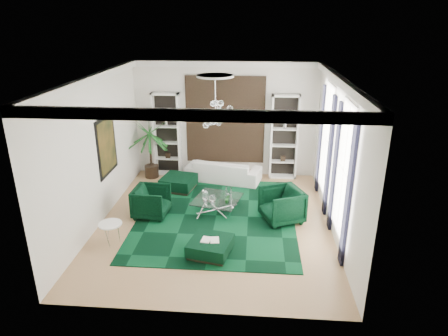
# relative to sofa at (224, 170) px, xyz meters

# --- Properties ---
(floor) EXTENTS (6.00, 7.00, 0.02)m
(floor) POSITION_rel_sofa_xyz_m (0.00, -2.85, -0.36)
(floor) COLOR tan
(floor) RESTS_ON ground
(ceiling) EXTENTS (6.00, 7.00, 0.02)m
(ceiling) POSITION_rel_sofa_xyz_m (0.00, -2.85, 3.46)
(ceiling) COLOR white
(ceiling) RESTS_ON ground
(wall_back) EXTENTS (6.00, 0.02, 3.80)m
(wall_back) POSITION_rel_sofa_xyz_m (0.00, 0.66, 1.55)
(wall_back) COLOR silver
(wall_back) RESTS_ON ground
(wall_front) EXTENTS (6.00, 0.02, 3.80)m
(wall_front) POSITION_rel_sofa_xyz_m (0.00, -6.36, 1.55)
(wall_front) COLOR silver
(wall_front) RESTS_ON ground
(wall_left) EXTENTS (0.02, 7.00, 3.80)m
(wall_left) POSITION_rel_sofa_xyz_m (-3.01, -2.85, 1.55)
(wall_left) COLOR silver
(wall_left) RESTS_ON ground
(wall_right) EXTENTS (0.02, 7.00, 3.80)m
(wall_right) POSITION_rel_sofa_xyz_m (3.01, -2.85, 1.55)
(wall_right) COLOR silver
(wall_right) RESTS_ON ground
(crown_molding) EXTENTS (6.00, 7.00, 0.18)m
(crown_molding) POSITION_rel_sofa_xyz_m (0.00, -2.85, 3.35)
(crown_molding) COLOR white
(crown_molding) RESTS_ON ceiling
(ceiling_medallion) EXTENTS (0.90, 0.90, 0.05)m
(ceiling_medallion) POSITION_rel_sofa_xyz_m (0.00, -2.55, 3.42)
(ceiling_medallion) COLOR white
(ceiling_medallion) RESTS_ON ceiling
(tapestry) EXTENTS (2.50, 0.06, 2.80)m
(tapestry) POSITION_rel_sofa_xyz_m (0.00, 0.61, 1.55)
(tapestry) COLOR black
(tapestry) RESTS_ON wall_back
(shelving_left) EXTENTS (0.90, 0.38, 2.80)m
(shelving_left) POSITION_rel_sofa_xyz_m (-1.95, 0.46, 1.05)
(shelving_left) COLOR white
(shelving_left) RESTS_ON floor
(shelving_right) EXTENTS (0.90, 0.38, 2.80)m
(shelving_right) POSITION_rel_sofa_xyz_m (1.95, 0.46, 1.05)
(shelving_right) COLOR white
(shelving_right) RESTS_ON floor
(painting) EXTENTS (0.04, 1.30, 1.60)m
(painting) POSITION_rel_sofa_xyz_m (-2.97, -2.25, 1.50)
(painting) COLOR black
(painting) RESTS_ON wall_left
(window_near) EXTENTS (0.03, 1.10, 2.90)m
(window_near) POSITION_rel_sofa_xyz_m (2.99, -3.75, 1.55)
(window_near) COLOR white
(window_near) RESTS_ON wall_right
(curtain_near_a) EXTENTS (0.07, 0.30, 3.25)m
(curtain_near_a) POSITION_rel_sofa_xyz_m (2.96, -4.53, 1.30)
(curtain_near_a) COLOR black
(curtain_near_a) RESTS_ON floor
(curtain_near_b) EXTENTS (0.07, 0.30, 3.25)m
(curtain_near_b) POSITION_rel_sofa_xyz_m (2.96, -2.97, 1.30)
(curtain_near_b) COLOR black
(curtain_near_b) RESTS_ON floor
(window_far) EXTENTS (0.03, 1.10, 2.90)m
(window_far) POSITION_rel_sofa_xyz_m (2.99, -1.35, 1.55)
(window_far) COLOR white
(window_far) RESTS_ON wall_right
(curtain_far_a) EXTENTS (0.07, 0.30, 3.25)m
(curtain_far_a) POSITION_rel_sofa_xyz_m (2.96, -2.13, 1.30)
(curtain_far_a) COLOR black
(curtain_far_a) RESTS_ON floor
(curtain_far_b) EXTENTS (0.07, 0.30, 3.25)m
(curtain_far_b) POSITION_rel_sofa_xyz_m (2.96, -0.57, 1.30)
(curtain_far_b) COLOR black
(curtain_far_b) RESTS_ON floor
(rug) EXTENTS (4.20, 5.00, 0.02)m
(rug) POSITION_rel_sofa_xyz_m (0.00, -2.55, -0.34)
(rug) COLOR black
(rug) RESTS_ON floor
(sofa) EXTENTS (2.55, 1.44, 0.70)m
(sofa) POSITION_rel_sofa_xyz_m (0.00, 0.00, 0.00)
(sofa) COLOR white
(sofa) RESTS_ON floor
(armchair_left) EXTENTS (0.97, 0.95, 0.84)m
(armchair_left) POSITION_rel_sofa_xyz_m (-1.75, -2.65, 0.07)
(armchair_left) COLOR black
(armchair_left) RESTS_ON floor
(armchair_right) EXTENTS (1.30, 1.28, 0.91)m
(armchair_right) POSITION_rel_sofa_xyz_m (1.75, -2.65, 0.10)
(armchair_right) COLOR black
(armchair_right) RESTS_ON floor
(coffee_table) EXTENTS (1.44, 1.44, 0.41)m
(coffee_table) POSITION_rel_sofa_xyz_m (0.00, -2.30, -0.15)
(coffee_table) COLOR white
(coffee_table) RESTS_ON floor
(ottoman_side) EXTENTS (1.13, 1.13, 0.43)m
(ottoman_side) POSITION_rel_sofa_xyz_m (-1.35, -0.85, -0.14)
(ottoman_side) COLOR black
(ottoman_side) RESTS_ON floor
(ottoman_front) EXTENTS (1.08, 1.08, 0.36)m
(ottoman_front) POSITION_rel_sofa_xyz_m (0.05, -4.40, -0.17)
(ottoman_front) COLOR black
(ottoman_front) RESTS_ON floor
(book) EXTENTS (0.41, 0.28, 0.03)m
(book) POSITION_rel_sofa_xyz_m (0.05, -4.40, 0.03)
(book) COLOR white
(book) RESTS_ON ottoman_front
(side_table) EXTENTS (0.67, 0.67, 0.53)m
(side_table) POSITION_rel_sofa_xyz_m (-2.35, -4.15, -0.08)
(side_table) COLOR white
(side_table) RESTS_ON floor
(palm) EXTENTS (1.58, 1.58, 2.48)m
(palm) POSITION_rel_sofa_xyz_m (-2.45, 0.10, 0.89)
(palm) COLOR #19591E
(palm) RESTS_ON floor
(chandelier) EXTENTS (0.94, 0.94, 0.77)m
(chandelier) POSITION_rel_sofa_xyz_m (0.00, -2.55, 2.50)
(chandelier) COLOR white
(chandelier) RESTS_ON ceiling
(table_plant) EXTENTS (0.14, 0.12, 0.24)m
(table_plant) POSITION_rel_sofa_xyz_m (0.30, -2.55, 0.18)
(table_plant) COLOR #19591E
(table_plant) RESTS_ON coffee_table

